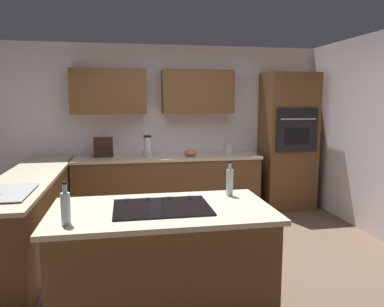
{
  "coord_description": "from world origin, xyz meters",
  "views": [
    {
      "loc": [
        0.73,
        3.84,
        1.75
      ],
      "look_at": [
        -0.13,
        -0.89,
        1.05
      ],
      "focal_mm": 34.68,
      "sensor_mm": 36.0,
      "label": 1
    }
  ],
  "objects_px": {
    "sink_unit": "(3,193)",
    "kettle": "(228,150)",
    "second_bottle": "(230,182)",
    "blender": "(148,148)",
    "spice_rack": "(103,147)",
    "mixing_bowl": "(190,153)",
    "cooktop": "(162,207)",
    "oil_bottle": "(66,207)",
    "wall_oven": "(288,141)"
  },
  "relations": [
    {
      "from": "mixing_bowl",
      "to": "spice_rack",
      "type": "distance_m",
      "value": 1.31
    },
    {
      "from": "mixing_bowl",
      "to": "second_bottle",
      "type": "height_order",
      "value": "second_bottle"
    },
    {
      "from": "sink_unit",
      "to": "kettle",
      "type": "xyz_separation_m",
      "value": [
        -2.68,
        -1.98,
        0.06
      ]
    },
    {
      "from": "wall_oven",
      "to": "sink_unit",
      "type": "distance_m",
      "value": 4.2
    },
    {
      "from": "spice_rack",
      "to": "oil_bottle",
      "type": "relative_size",
      "value": 0.99
    },
    {
      "from": "wall_oven",
      "to": "cooktop",
      "type": "bearing_deg",
      "value": 49.53
    },
    {
      "from": "wall_oven",
      "to": "sink_unit",
      "type": "height_order",
      "value": "wall_oven"
    },
    {
      "from": "blender",
      "to": "kettle",
      "type": "relative_size",
      "value": 1.97
    },
    {
      "from": "spice_rack",
      "to": "blender",
      "type": "bearing_deg",
      "value": 168.86
    },
    {
      "from": "sink_unit",
      "to": "mixing_bowl",
      "type": "xyz_separation_m",
      "value": [
        -2.08,
        -1.98,
        0.04
      ]
    },
    {
      "from": "cooktop",
      "to": "sink_unit",
      "type": "bearing_deg",
      "value": -26.23
    },
    {
      "from": "sink_unit",
      "to": "spice_rack",
      "type": "height_order",
      "value": "spice_rack"
    },
    {
      "from": "wall_oven",
      "to": "kettle",
      "type": "xyz_separation_m",
      "value": [
        1.0,
        0.04,
        -0.1
      ]
    },
    {
      "from": "oil_bottle",
      "to": "second_bottle",
      "type": "xyz_separation_m",
      "value": [
        -1.32,
        -0.56,
        0.01
      ]
    },
    {
      "from": "cooktop",
      "to": "spice_rack",
      "type": "distance_m",
      "value": 2.85
    },
    {
      "from": "wall_oven",
      "to": "second_bottle",
      "type": "xyz_separation_m",
      "value": [
        1.67,
        2.43,
        -0.06
      ]
    },
    {
      "from": "wall_oven",
      "to": "oil_bottle",
      "type": "height_order",
      "value": "wall_oven"
    },
    {
      "from": "second_bottle",
      "to": "blender",
      "type": "bearing_deg",
      "value": -76.29
    },
    {
      "from": "mixing_bowl",
      "to": "second_bottle",
      "type": "bearing_deg",
      "value": 88.37
    },
    {
      "from": "wall_oven",
      "to": "oil_bottle",
      "type": "xyz_separation_m",
      "value": [
        2.99,
        2.99,
        -0.06
      ]
    },
    {
      "from": "cooktop",
      "to": "spice_rack",
      "type": "bearing_deg",
      "value": -77.94
    },
    {
      "from": "cooktop",
      "to": "blender",
      "type": "xyz_separation_m",
      "value": [
        -0.05,
        -2.66,
        0.13
      ]
    },
    {
      "from": "cooktop",
      "to": "kettle",
      "type": "height_order",
      "value": "kettle"
    },
    {
      "from": "cooktop",
      "to": "spice_rack",
      "type": "relative_size",
      "value": 2.53
    },
    {
      "from": "cooktop",
      "to": "oil_bottle",
      "type": "height_order",
      "value": "oil_bottle"
    },
    {
      "from": "spice_rack",
      "to": "oil_bottle",
      "type": "height_order",
      "value": "oil_bottle"
    },
    {
      "from": "wall_oven",
      "to": "oil_bottle",
      "type": "relative_size",
      "value": 7.12
    },
    {
      "from": "wall_oven",
      "to": "mixing_bowl",
      "type": "distance_m",
      "value": 1.61
    },
    {
      "from": "cooktop",
      "to": "blender",
      "type": "bearing_deg",
      "value": -91.18
    },
    {
      "from": "blender",
      "to": "second_bottle",
      "type": "height_order",
      "value": "blender"
    },
    {
      "from": "mixing_bowl",
      "to": "second_bottle",
      "type": "relative_size",
      "value": 0.61
    },
    {
      "from": "cooktop",
      "to": "kettle",
      "type": "xyz_separation_m",
      "value": [
        -1.3,
        -2.66,
        0.08
      ]
    },
    {
      "from": "sink_unit",
      "to": "wall_oven",
      "type": "bearing_deg",
      "value": -151.16
    },
    {
      "from": "blender",
      "to": "oil_bottle",
      "type": "relative_size",
      "value": 1.07
    },
    {
      "from": "wall_oven",
      "to": "kettle",
      "type": "relative_size",
      "value": 13.07
    },
    {
      "from": "sink_unit",
      "to": "kettle",
      "type": "height_order",
      "value": "sink_unit"
    },
    {
      "from": "kettle",
      "to": "oil_bottle",
      "type": "height_order",
      "value": "oil_bottle"
    },
    {
      "from": "mixing_bowl",
      "to": "oil_bottle",
      "type": "relative_size",
      "value": 0.64
    },
    {
      "from": "spice_rack",
      "to": "kettle",
      "type": "bearing_deg",
      "value": 176.14
    },
    {
      "from": "wall_oven",
      "to": "sink_unit",
      "type": "relative_size",
      "value": 3.1
    },
    {
      "from": "sink_unit",
      "to": "mixing_bowl",
      "type": "height_order",
      "value": "sink_unit"
    },
    {
      "from": "spice_rack",
      "to": "wall_oven",
      "type": "bearing_deg",
      "value": 178.34
    },
    {
      "from": "wall_oven",
      "to": "blender",
      "type": "height_order",
      "value": "wall_oven"
    },
    {
      "from": "mixing_bowl",
      "to": "oil_bottle",
      "type": "xyz_separation_m",
      "value": [
        1.39,
        2.94,
        0.07
      ]
    },
    {
      "from": "blender",
      "to": "kettle",
      "type": "xyz_separation_m",
      "value": [
        -1.25,
        0.0,
        -0.06
      ]
    },
    {
      "from": "cooktop",
      "to": "second_bottle",
      "type": "relative_size",
      "value": 2.41
    },
    {
      "from": "kettle",
      "to": "blender",
      "type": "bearing_deg",
      "value": -0.0
    },
    {
      "from": "spice_rack",
      "to": "oil_bottle",
      "type": "distance_m",
      "value": 3.07
    },
    {
      "from": "wall_oven",
      "to": "mixing_bowl",
      "type": "xyz_separation_m",
      "value": [
        1.6,
        0.04,
        -0.13
      ]
    },
    {
      "from": "kettle",
      "to": "second_bottle",
      "type": "bearing_deg",
      "value": 74.36
    }
  ]
}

